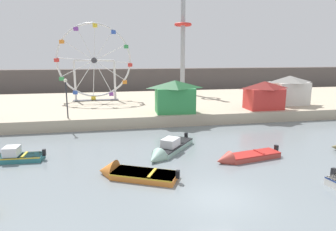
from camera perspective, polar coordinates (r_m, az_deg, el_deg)
The scene contains 13 objects.
ground_plane at distance 15.38m, azimuth 9.77°, elevation -15.52°, with size 240.00×240.00×0.00m, color slate.
quay_promenade at distance 38.86m, azimuth -3.44°, elevation 2.08°, with size 110.00×20.78×1.11m, color #B7A88E.
distant_town_skyline at distance 57.76m, azimuth -6.05°, elevation 6.80°, with size 140.00×3.00×4.40m, color #564C47.
motorboat_faded_red at distance 20.69m, azimuth 14.18°, elevation -7.82°, with size 5.00×2.09×1.14m.
motorboat_orange_hull at distance 17.68m, azimuth -7.86°, elevation -11.00°, with size 4.91×3.47×1.47m.
motorboat_seafoam at distance 21.33m, azimuth -0.03°, elevation -6.60°, with size 4.44×5.25×1.40m.
motorboat_teal_painted at distance 22.58m, azimuth -28.64°, elevation -7.07°, with size 4.17×1.45×1.42m.
ferris_wheel_white_frame at distance 39.58m, azimuth -14.06°, elevation 9.98°, with size 9.71×1.20×9.89m.
drop_tower_steel_tower at distance 46.56m, azimuth 2.88°, elevation 13.50°, with size 2.80×2.80×15.34m.
carnival_booth_green_kiosk at distance 30.41m, azimuth 1.35°, elevation 3.80°, with size 4.41×2.96×3.33m.
carnival_booth_red_striped at distance 34.11m, azimuth 18.05°, elevation 3.85°, with size 4.21×2.78×3.06m.
carnival_booth_white_ticket at distance 38.45m, azimuth 22.30°, elevation 4.67°, with size 4.60×3.44×3.44m.
promenade_lamp_near at distance 29.07m, azimuth -19.05°, elevation 4.23°, with size 0.32×0.32×3.71m.
Camera 1 is at (-5.05, -12.74, 6.97)m, focal length 31.56 mm.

